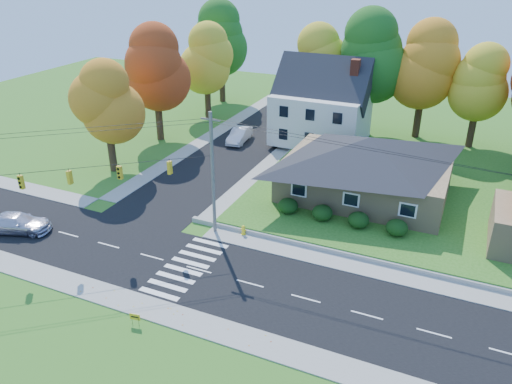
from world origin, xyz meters
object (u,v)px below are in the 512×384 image
ranch_house (366,166)px  white_car (239,135)px  silver_sedan (18,223)px  fire_hydrant (243,230)px

ranch_house → white_car: (-16.90, 8.96, -2.43)m
ranch_house → silver_sedan: (-23.95, -17.24, -2.49)m
ranch_house → white_car: bearing=152.1°
silver_sedan → ranch_house: bearing=-73.0°
ranch_house → fire_hydrant: size_ratio=16.69×
white_car → fire_hydrant: (9.71, -19.30, -0.42)m
white_car → ranch_house: bearing=-34.4°
silver_sedan → white_car: (7.05, 26.20, 0.06)m
ranch_house → silver_sedan: ranch_house is taller
white_car → fire_hydrant: white_car is taller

